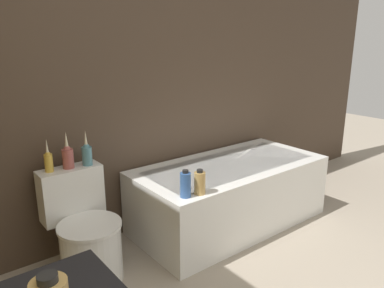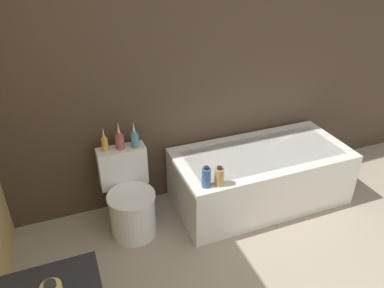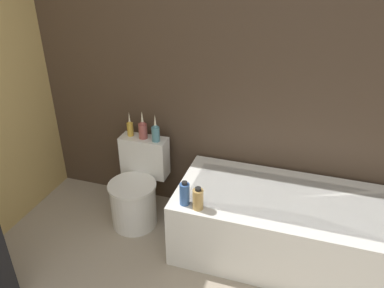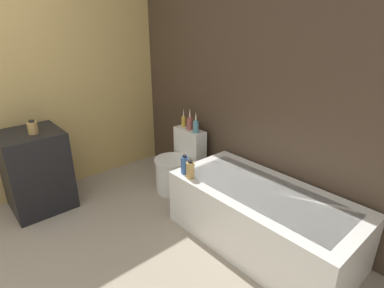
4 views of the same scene
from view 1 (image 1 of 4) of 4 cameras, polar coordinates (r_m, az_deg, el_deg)
wall_back_tiled at (r=2.86m, az=-10.99°, el=10.94°), size 6.40×0.06×2.60m
bathtub at (r=3.19m, az=5.76°, el=-7.49°), size 1.62×0.78×0.53m
toilet at (r=2.61m, az=-15.88°, el=-13.15°), size 0.41×0.56×0.70m
vase_gold at (r=2.57m, az=-21.04°, el=-2.39°), size 0.05×0.05×0.22m
vase_silver at (r=2.59m, az=-18.41°, el=-1.74°), size 0.07×0.07×0.25m
vase_bronze at (r=2.62m, az=-15.73°, el=-1.40°), size 0.07×0.07×0.24m
shampoo_bottle_tall at (r=2.44m, az=-1.01°, el=-6.19°), size 0.07×0.07×0.19m
shampoo_bottle_short at (r=2.48m, az=1.18°, el=-5.92°), size 0.08×0.08×0.17m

